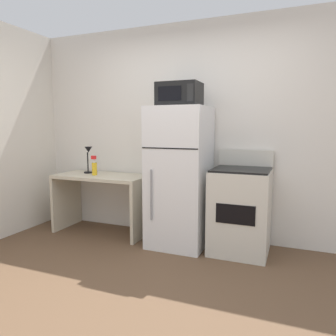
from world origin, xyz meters
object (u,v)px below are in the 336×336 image
(refrigerator, at_px, (180,177))
(oven_range, at_px, (240,210))
(desk_lamp, at_px, (88,155))
(spray_bottle, at_px, (94,167))
(microwave, at_px, (179,95))
(desk, at_px, (102,192))

(refrigerator, relative_size, oven_range, 1.44)
(desk_lamp, distance_m, spray_bottle, 0.25)
(spray_bottle, distance_m, refrigerator, 1.15)
(desk_lamp, bearing_deg, microwave, -5.02)
(desk, xyz_separation_m, oven_range, (1.76, -0.01, -0.06))
(desk, relative_size, oven_range, 1.08)
(microwave, xyz_separation_m, oven_range, (0.69, 0.05, -1.25))
(desk, distance_m, oven_range, 1.76)
(spray_bottle, distance_m, oven_range, 1.88)
(desk, distance_m, refrigerator, 1.11)
(spray_bottle, xyz_separation_m, oven_range, (1.84, 0.04, -0.38))
(desk_lamp, xyz_separation_m, spray_bottle, (0.17, -0.11, -0.14))
(microwave, relative_size, oven_range, 0.42)
(refrigerator, bearing_deg, desk, 178.07)
(desk, xyz_separation_m, microwave, (1.07, -0.06, 1.19))
(desk_lamp, bearing_deg, oven_range, -1.88)
(spray_bottle, xyz_separation_m, microwave, (1.15, -0.01, 0.86))
(desk, relative_size, spray_bottle, 4.79)
(desk, relative_size, microwave, 2.59)
(desk_lamp, xyz_separation_m, refrigerator, (1.31, -0.09, -0.20))
(desk, height_order, oven_range, oven_range)
(desk_lamp, distance_m, refrigerator, 1.33)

